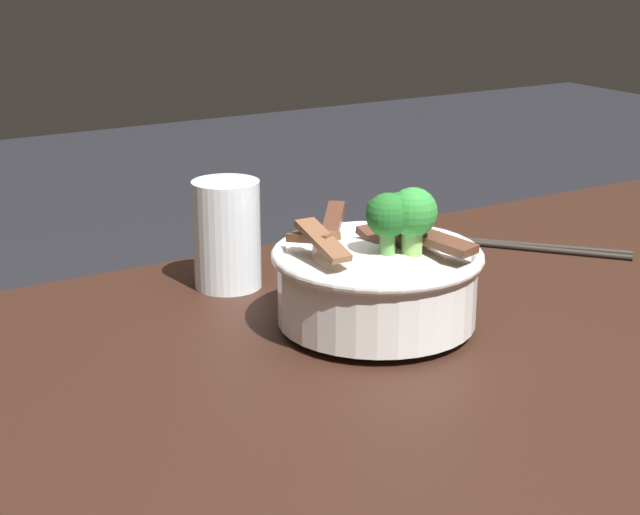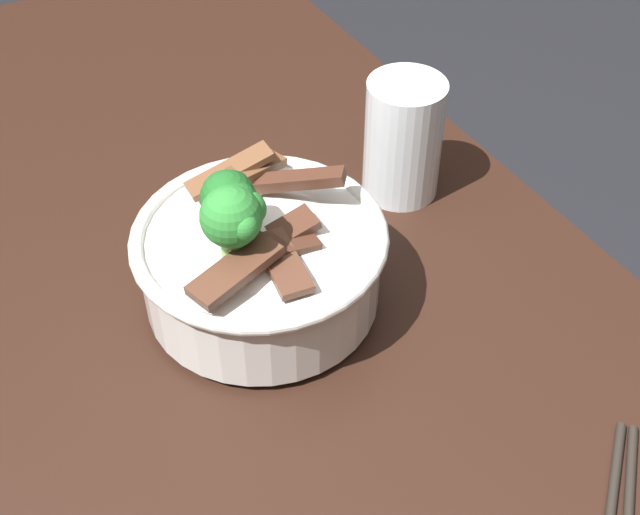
% 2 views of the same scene
% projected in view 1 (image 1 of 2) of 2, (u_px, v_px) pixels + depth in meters
% --- Properties ---
extents(dining_table, '(1.56, 0.76, 0.75)m').
position_uv_depth(dining_table, '(544.00, 455.00, 1.00)').
color(dining_table, black).
rests_on(dining_table, ground).
extents(rice_bowl, '(0.20, 0.20, 0.14)m').
position_uv_depth(rice_bowl, '(378.00, 277.00, 0.94)').
color(rice_bowl, white).
rests_on(rice_bowl, dining_table).
extents(drinking_glass, '(0.07, 0.07, 0.12)m').
position_uv_depth(drinking_glass, '(227.00, 242.00, 1.06)').
color(drinking_glass, white).
rests_on(drinking_glass, dining_table).
extents(chopsticks_pair, '(0.15, 0.16, 0.01)m').
position_uv_depth(chopsticks_pair, '(545.00, 248.00, 1.19)').
color(chopsticks_pair, '#28231E').
rests_on(chopsticks_pair, dining_table).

